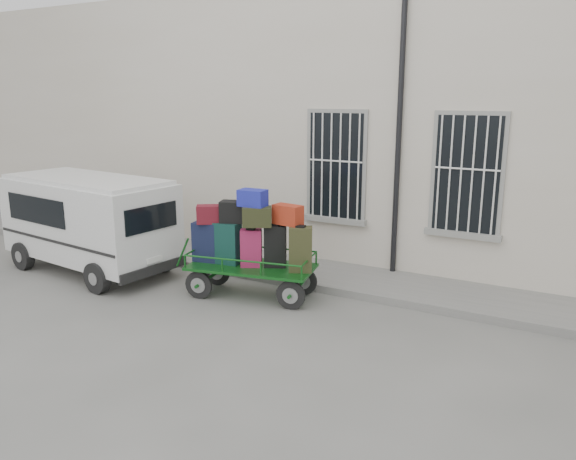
{
  "coord_description": "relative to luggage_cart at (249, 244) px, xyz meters",
  "views": [
    {
      "loc": [
        4.41,
        -7.89,
        3.72
      ],
      "look_at": [
        -0.48,
        1.0,
        1.27
      ],
      "focal_mm": 35.0,
      "sensor_mm": 36.0,
      "label": 1
    }
  ],
  "objects": [
    {
      "name": "luggage_cart",
      "position": [
        0.0,
        0.0,
        0.0
      ],
      "size": [
        2.8,
        1.48,
        2.05
      ],
      "rotation": [
        0.0,
        0.0,
        0.19
      ],
      "color": "black",
      "rests_on": "ground"
    },
    {
      "name": "ground",
      "position": [
        1.07,
        -0.57,
        -1.02
      ],
      "size": [
        80.0,
        80.0,
        0.0
      ],
      "primitive_type": "plane",
      "color": "#60605C",
      "rests_on": "ground"
    },
    {
      "name": "sidewalk",
      "position": [
        1.07,
        1.63,
        -0.95
      ],
      "size": [
        24.0,
        1.7,
        0.15
      ],
      "primitive_type": "cube",
      "color": "slate",
      "rests_on": "ground"
    },
    {
      "name": "building",
      "position": [
        1.07,
        4.93,
        1.97
      ],
      "size": [
        24.0,
        5.15,
        6.0
      ],
      "color": "beige",
      "rests_on": "ground"
    },
    {
      "name": "van",
      "position": [
        -3.85,
        -0.3,
        0.14
      ],
      "size": [
        4.21,
        2.21,
        2.04
      ],
      "rotation": [
        0.0,
        0.0,
        -0.12
      ],
      "color": "silver",
      "rests_on": "ground"
    }
  ]
}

